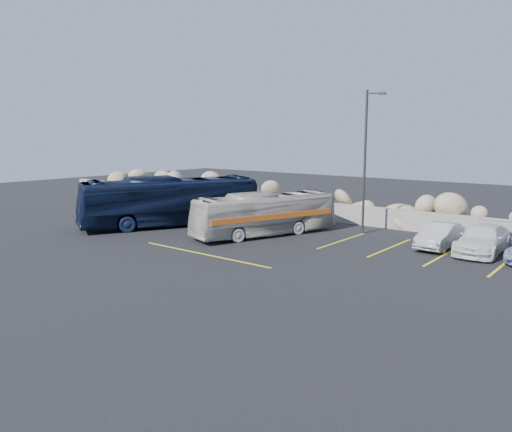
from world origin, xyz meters
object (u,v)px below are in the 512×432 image
Objects in this scene: lamppost at (366,158)px; vintage_bus at (265,214)px; car_b at (440,236)px; tour_coach at (170,201)px; car_c at (483,239)px.

lamppost is 0.93× the size of vintage_bus.
car_b is at bearing -11.89° from lamppost.
vintage_bus is 9.23m from car_b.
tour_coach reaches higher than car_c.
vintage_bus is 6.55m from tour_coach.
lamppost is 6.01m from car_b.
vintage_bus reaches higher than car_c.
car_b is 1.98m from car_c.
car_b is at bearing -176.34° from car_c.
lamppost is 7.60m from car_c.
vintage_bus is 1.88× the size of car_c.
car_b is (15.17, 4.18, -0.91)m from tour_coach.
tour_coach reaches higher than vintage_bus.
vintage_bus is 0.78× the size of tour_coach.
car_b is at bearing 41.54° from tour_coach.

